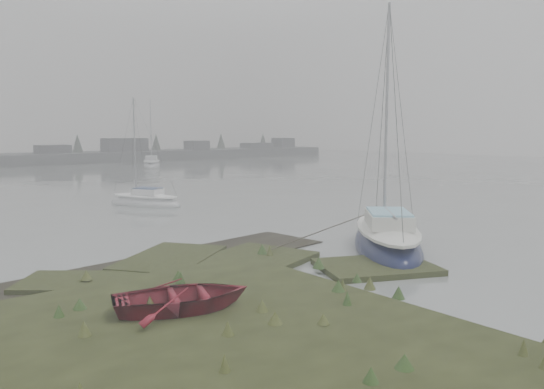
{
  "coord_description": "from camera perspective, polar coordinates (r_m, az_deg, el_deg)",
  "views": [
    {
      "loc": [
        -12.39,
        -10.87,
        4.33
      ],
      "look_at": [
        1.06,
        5.3,
        1.8
      ],
      "focal_mm": 35.0,
      "sensor_mm": 36.0,
      "label": 1
    }
  ],
  "objects": [
    {
      "name": "sailboat_far_b",
      "position": [
        65.52,
        -12.84,
        3.14
      ],
      "size": [
        4.86,
        6.4,
        8.77
      ],
      "rotation": [
        0.0,
        0.0,
        -0.52
      ],
      "color": "silver",
      "rests_on": "ground"
    },
    {
      "name": "far_shoreline",
      "position": [
        82.74,
        -11.46,
        4.31
      ],
      "size": [
        60.0,
        8.0,
        4.15
      ],
      "color": "#4C4F51",
      "rests_on": "ground"
    },
    {
      "name": "sailboat_main",
      "position": [
        19.78,
        12.26,
        -5.06
      ],
      "size": [
        6.33,
        6.5,
        9.65
      ],
      "rotation": [
        0.0,
        0.0,
        -0.76
      ],
      "color": "#0F1434",
      "rests_on": "ground"
    },
    {
      "name": "sailboat_white",
      "position": [
        31.81,
        -13.49,
        -0.77
      ],
      "size": [
        3.54,
        4.98,
        6.75
      ],
      "rotation": [
        0.0,
        0.0,
        0.46
      ],
      "color": "silver",
      "rests_on": "ground"
    },
    {
      "name": "dinghy",
      "position": [
        12.59,
        -9.59,
        -10.74
      ],
      "size": [
        3.71,
        3.18,
        0.65
      ],
      "primitive_type": "imported",
      "rotation": [
        0.0,
        0.0,
        1.22
      ],
      "color": "maroon",
      "rests_on": "marsh_bank"
    },
    {
      "name": "ground",
      "position": [
        42.93,
        -22.78,
        0.53
      ],
      "size": [
        160.0,
        160.0,
        0.0
      ],
      "primitive_type": "plane",
      "color": "slate",
      "rests_on": "ground"
    }
  ]
}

